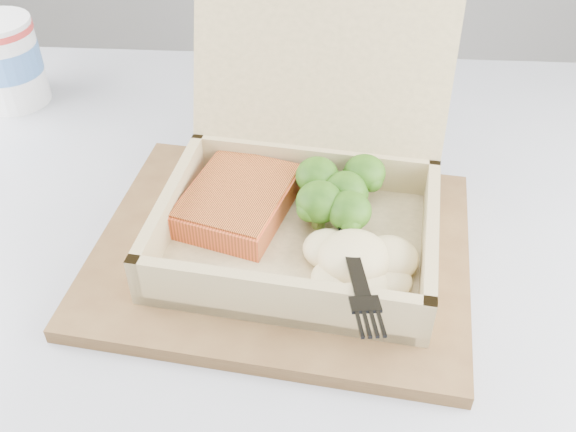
% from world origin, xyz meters
% --- Properties ---
extents(cafe_table, '(0.97, 0.97, 0.76)m').
position_xyz_m(cafe_table, '(0.09, 0.50, 0.56)').
color(cafe_table, black).
rests_on(cafe_table, floor).
extents(serving_tray, '(0.32, 0.26, 0.01)m').
position_xyz_m(serving_tray, '(0.13, 0.55, 0.76)').
color(serving_tray, brown).
rests_on(serving_tray, cafe_table).
extents(takeout_container, '(0.23, 0.24, 0.21)m').
position_xyz_m(takeout_container, '(0.15, 0.59, 0.82)').
color(takeout_container, tan).
rests_on(takeout_container, serving_tray).
extents(salmon_fillet, '(0.10, 0.12, 0.02)m').
position_xyz_m(salmon_fillet, '(0.09, 0.58, 0.79)').
color(salmon_fillet, '#E7572D').
rests_on(salmon_fillet, takeout_container).
extents(broccoli_pile, '(0.10, 0.10, 0.04)m').
position_xyz_m(broccoli_pile, '(0.18, 0.59, 0.80)').
color(broccoli_pile, '#427E1C').
rests_on(broccoli_pile, takeout_container).
extents(mashed_potatoes, '(0.09, 0.08, 0.03)m').
position_xyz_m(mashed_potatoes, '(0.20, 0.52, 0.80)').
color(mashed_potatoes, '#D3C789').
rests_on(mashed_potatoes, takeout_container).
extents(plastic_fork, '(0.05, 0.15, 0.02)m').
position_xyz_m(plastic_fork, '(0.19, 0.53, 0.81)').
color(plastic_fork, black).
rests_on(plastic_fork, mashed_potatoes).
extents(paper_cup, '(0.08, 0.08, 0.10)m').
position_xyz_m(paper_cup, '(-0.23, 0.75, 0.81)').
color(paper_cup, white).
rests_on(paper_cup, cafe_table).
extents(receipt, '(0.08, 0.14, 0.00)m').
position_xyz_m(receipt, '(0.12, 0.72, 0.76)').
color(receipt, silver).
rests_on(receipt, cafe_table).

